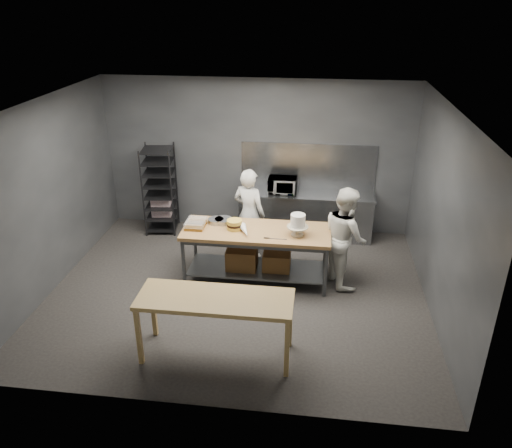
{
  "coord_description": "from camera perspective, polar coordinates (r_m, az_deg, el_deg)",
  "views": [
    {
      "loc": [
        1.17,
        -6.79,
        4.44
      ],
      "look_at": [
        0.25,
        0.37,
        1.05
      ],
      "focal_mm": 35.0,
      "sensor_mm": 36.0,
      "label": 1
    }
  ],
  "objects": [
    {
      "name": "microwave",
      "position": [
        9.61,
        3.03,
        4.46
      ],
      "size": [
        0.54,
        0.37,
        0.3
      ],
      "primitive_type": "imported",
      "color": "black",
      "rests_on": "back_counter"
    },
    {
      "name": "offset_spatula",
      "position": [
        7.8,
        1.86,
        -1.67
      ],
      "size": [
        0.36,
        0.02,
        0.02
      ],
      "color": "slate",
      "rests_on": "work_table"
    },
    {
      "name": "chef_behind",
      "position": [
        8.87,
        -0.79,
        1.17
      ],
      "size": [
        0.72,
        0.6,
        1.67
      ],
      "primitive_type": "imported",
      "rotation": [
        0.0,
        0.0,
        2.76
      ],
      "color": "silver",
      "rests_on": "ground"
    },
    {
      "name": "cake_pans",
      "position": [
        8.33,
        -4.11,
        0.37
      ],
      "size": [
        0.41,
        0.31,
        0.07
      ],
      "color": "gray",
      "rests_on": "work_table"
    },
    {
      "name": "near_counter",
      "position": [
        6.48,
        -4.67,
        -9.01
      ],
      "size": [
        2.0,
        0.7,
        0.9
      ],
      "color": "olive",
      "rests_on": "ground"
    },
    {
      "name": "ground",
      "position": [
        8.2,
        -2.11,
        -7.66
      ],
      "size": [
        6.0,
        6.0,
        0.0
      ],
      "primitive_type": "plane",
      "color": "black",
      "rests_on": "ground"
    },
    {
      "name": "frosted_cake_stand",
      "position": [
        7.84,
        4.8,
        0.17
      ],
      "size": [
        0.34,
        0.34,
        0.36
      ],
      "color": "#BAAF95",
      "rests_on": "work_table"
    },
    {
      "name": "back_counter",
      "position": [
        9.82,
        5.67,
        1.06
      ],
      "size": [
        2.6,
        0.6,
        0.9
      ],
      "color": "slate",
      "rests_on": "ground"
    },
    {
      "name": "work_table",
      "position": [
        8.24,
        0.05,
        -2.86
      ],
      "size": [
        2.4,
        0.9,
        0.92
      ],
      "color": "brown",
      "rests_on": "ground"
    },
    {
      "name": "back_wall",
      "position": [
        9.82,
        0.11,
        7.72
      ],
      "size": [
        6.0,
        0.04,
        3.0
      ],
      "primitive_type": "cube",
      "color": "#4C4F54",
      "rests_on": "ground"
    },
    {
      "name": "splashback_panel",
      "position": [
        9.78,
        5.96,
        6.58
      ],
      "size": [
        2.6,
        0.02,
        0.9
      ],
      "primitive_type": "cube",
      "color": "slate",
      "rests_on": "back_counter"
    },
    {
      "name": "layer_cake",
      "position": [
        8.08,
        -2.48,
        -0.07
      ],
      "size": [
        0.25,
        0.25,
        0.16
      ],
      "color": "gold",
      "rests_on": "work_table"
    },
    {
      "name": "pastry_clamshells",
      "position": [
        8.23,
        -6.9,
        0.05
      ],
      "size": [
        0.31,
        0.39,
        0.11
      ],
      "color": "#8D591C",
      "rests_on": "work_table"
    },
    {
      "name": "speed_rack",
      "position": [
        10.06,
        -10.91,
        3.81
      ],
      "size": [
        0.68,
        0.72,
        1.75
      ],
      "color": "black",
      "rests_on": "ground"
    },
    {
      "name": "piping_bag",
      "position": [
        7.92,
        -1.27,
        -0.78
      ],
      "size": [
        0.25,
        0.4,
        0.12
      ],
      "primitive_type": "cone",
      "rotation": [
        1.57,
        0.0,
        0.37
      ],
      "color": "white",
      "rests_on": "work_table"
    },
    {
      "name": "chef_right",
      "position": [
        8.18,
        10.15,
        -1.43
      ],
      "size": [
        0.88,
        0.98,
        1.67
      ],
      "primitive_type": "imported",
      "rotation": [
        0.0,
        0.0,
        1.93
      ],
      "color": "silver",
      "rests_on": "ground"
    }
  ]
}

